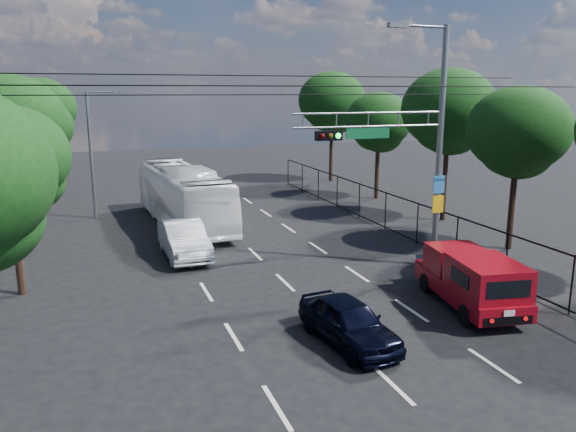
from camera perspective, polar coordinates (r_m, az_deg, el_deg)
name	(u,v)px	position (r m, az deg, el deg)	size (l,w,h in m)	color
ground	(392,385)	(14.60, 10.56, -16.50)	(120.00, 120.00, 0.00)	black
lane_markings	(243,243)	(26.75, -4.57, -2.72)	(6.12, 38.00, 0.01)	beige
signal_mast	(414,139)	(22.44, 12.64, 7.67)	(6.43, 0.39, 9.50)	slate
streetlight_left	(94,148)	(33.09, -19.13, 6.51)	(2.09, 0.22, 7.08)	slate
utility_wires	(277,86)	(20.86, -1.11, 13.10)	(22.00, 5.04, 0.74)	black
fence_right	(404,218)	(27.80, 11.72, -0.17)	(0.06, 34.03, 2.00)	black
tree_right_b	(518,137)	(26.85, 22.32, 7.41)	(4.50, 4.50, 7.31)	black
tree_right_c	(449,116)	(31.88, 16.01, 9.75)	(5.10, 5.10, 8.29)	black
tree_right_d	(379,125)	(37.64, 9.20, 9.09)	(4.32, 4.32, 7.02)	black
tree_right_e	(332,106)	(44.86, 4.49, 11.13)	(5.28, 5.28, 8.58)	black
tree_left_b	(9,165)	(21.27, -26.46, 4.62)	(4.08, 4.08, 6.63)	black
tree_left_c	(12,129)	(28.20, -26.26, 7.95)	(4.80, 4.80, 7.80)	black
tree_left_d	(37,132)	(36.15, -24.17, 7.81)	(4.20, 4.20, 6.83)	black
tree_left_e	(41,113)	(44.09, -23.78, 9.57)	(4.92, 4.92, 7.99)	black
red_pickup	(471,278)	(19.58, 18.10, -6.03)	(2.65, 5.29, 1.89)	black
navy_hatchback	(349,322)	(16.28, 6.17, -10.61)	(1.55, 3.84, 1.31)	black
white_bus	(183,196)	(30.61, -10.60, 2.05)	(2.63, 11.23, 3.13)	white
white_van	(184,239)	(24.76, -10.55, -2.31)	(1.64, 4.70, 1.55)	white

